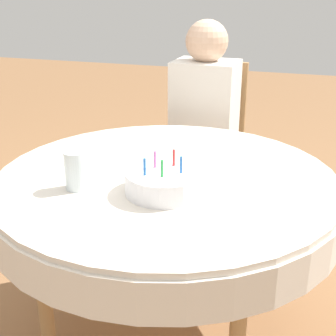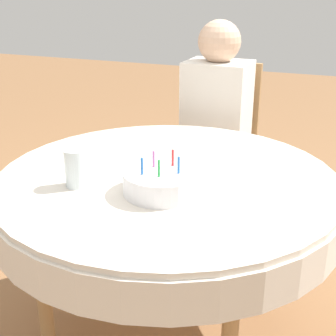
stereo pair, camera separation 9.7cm
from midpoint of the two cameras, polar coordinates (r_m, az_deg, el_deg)
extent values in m
plane|color=#8C603D|center=(2.01, -1.63, -19.72)|extent=(12.00, 12.00, 0.00)
cylinder|color=silver|center=(1.64, -1.89, -1.14)|extent=(1.19, 1.19, 0.02)
cylinder|color=silver|center=(1.67, -1.86, -3.48)|extent=(1.21, 1.21, 0.13)
cylinder|color=#A37A4C|center=(1.70, -16.51, -15.02)|extent=(0.05, 0.05, 0.69)
cylinder|color=#A37A4C|center=(2.17, -7.02, -5.45)|extent=(0.05, 0.05, 0.69)
cylinder|color=#A37A4C|center=(2.01, 10.33, -8.05)|extent=(0.05, 0.05, 0.69)
cube|color=#A37A4C|center=(2.55, 3.24, 0.82)|extent=(0.41, 0.41, 0.04)
cube|color=#A37A4C|center=(2.64, 4.54, 7.57)|extent=(0.36, 0.04, 0.50)
cylinder|color=#A37A4C|center=(2.54, -1.76, -4.63)|extent=(0.04, 0.04, 0.40)
cylinder|color=#A37A4C|center=(2.45, 5.83, -5.85)|extent=(0.04, 0.04, 0.40)
cylinder|color=#A37A4C|center=(2.84, 0.82, -1.68)|extent=(0.04, 0.04, 0.40)
cylinder|color=#A37A4C|center=(2.75, 7.65, -2.66)|extent=(0.04, 0.04, 0.40)
cylinder|color=#DBB293|center=(2.50, 0.20, -4.61)|extent=(0.09, 0.09, 0.44)
cylinder|color=#DBB293|center=(2.46, 3.73, -5.18)|extent=(0.09, 0.09, 0.44)
cube|color=silver|center=(2.46, 3.37, 6.89)|extent=(0.33, 0.26, 0.52)
sphere|color=#DBB293|center=(2.40, 3.57, 15.16)|extent=(0.21, 0.21, 0.21)
cylinder|color=white|center=(1.48, -2.35, -1.75)|extent=(0.25, 0.25, 0.07)
cylinder|color=blue|center=(1.45, -0.32, 0.38)|extent=(0.01, 0.01, 0.05)
cylinder|color=red|center=(1.50, -1.14, 1.25)|extent=(0.01, 0.01, 0.05)
cylinder|color=#D166B2|center=(1.49, -3.33, 1.02)|extent=(0.01, 0.01, 0.05)
cylinder|color=blue|center=(1.43, -4.81, 0.13)|extent=(0.01, 0.01, 0.05)
cylinder|color=green|center=(1.42, -2.70, -0.08)|extent=(0.01, 0.01, 0.05)
cylinder|color=silver|center=(1.54, -12.94, -0.30)|extent=(0.07, 0.07, 0.13)
camera|label=1|loc=(0.05, -91.77, -0.72)|focal=50.00mm
camera|label=2|loc=(0.05, 88.23, 0.72)|focal=50.00mm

